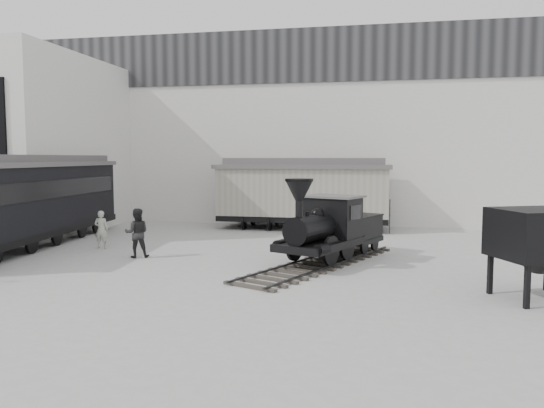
% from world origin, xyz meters
% --- Properties ---
extents(ground, '(90.00, 90.00, 0.00)m').
position_xyz_m(ground, '(0.00, 0.00, 0.00)').
color(ground, '#9E9E9B').
extents(north_wall, '(34.00, 2.51, 11.00)m').
position_xyz_m(north_wall, '(0.00, 14.98, 5.55)').
color(north_wall, silver).
rests_on(north_wall, ground).
extents(west_pavilion, '(7.00, 12.11, 9.00)m').
position_xyz_m(west_pavilion, '(-14.50, 9.96, 4.49)').
color(west_pavilion, silver).
rests_on(west_pavilion, ground).
extents(locomotive, '(5.25, 8.65, 3.05)m').
position_xyz_m(locomotive, '(1.85, 3.15, 1.13)').
color(locomotive, '#413A36').
rests_on(locomotive, ground).
extents(boxcar, '(9.35, 3.07, 3.81)m').
position_xyz_m(boxcar, '(-0.29, 11.99, 2.00)').
color(boxcar, black).
rests_on(boxcar, ground).
extents(passenger_coach, '(4.00, 13.81, 3.64)m').
position_xyz_m(passenger_coach, '(-11.12, 4.00, 2.01)').
color(passenger_coach, black).
rests_on(passenger_coach, ground).
extents(visitor_a, '(0.63, 0.46, 1.61)m').
position_xyz_m(visitor_a, '(-7.82, 4.30, 0.80)').
color(visitor_a, '#B4B7A9').
rests_on(visitor_a, ground).
extents(visitor_b, '(1.12, 1.00, 1.89)m').
position_xyz_m(visitor_b, '(-5.45, 2.69, 0.95)').
color(visitor_b, black).
rests_on(visitor_b, ground).
extents(coal_hopper, '(2.79, 2.57, 2.45)m').
position_xyz_m(coal_hopper, '(7.85, -0.86, 1.60)').
color(coal_hopper, black).
rests_on(coal_hopper, ground).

